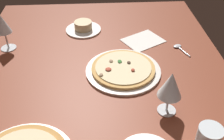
% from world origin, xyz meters
% --- Properties ---
extents(dining_table, '(1.50, 1.10, 0.04)m').
position_xyz_m(dining_table, '(0.00, 0.00, 0.02)').
color(dining_table, brown).
rests_on(dining_table, ground).
extents(pizza_main, '(0.31, 0.31, 0.03)m').
position_xyz_m(pizza_main, '(0.05, -0.10, 0.05)').
color(pizza_main, silver).
rests_on(pizza_main, dining_table).
extents(ramekin_on_saucer, '(0.18, 0.18, 0.05)m').
position_xyz_m(ramekin_on_saucer, '(0.41, 0.07, 0.06)').
color(ramekin_on_saucer, silver).
rests_on(ramekin_on_saucer, dining_table).
extents(wine_glass_far, '(0.08, 0.08, 0.16)m').
position_xyz_m(wine_glass_far, '(-0.18, -0.23, 0.15)').
color(wine_glass_far, silver).
rests_on(wine_glass_far, dining_table).
extents(wine_glass_near, '(0.07, 0.07, 0.17)m').
position_xyz_m(wine_glass_near, '(0.26, 0.42, 0.16)').
color(wine_glass_near, silver).
rests_on(wine_glass_near, dining_table).
extents(paper_menu, '(0.21, 0.23, 0.00)m').
position_xyz_m(paper_menu, '(0.29, -0.22, 0.04)').
color(paper_menu, white).
rests_on(paper_menu, dining_table).
extents(spoon, '(0.11, 0.06, 0.01)m').
position_xyz_m(spoon, '(0.21, -0.38, 0.04)').
color(spoon, silver).
rests_on(spoon, dining_table).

